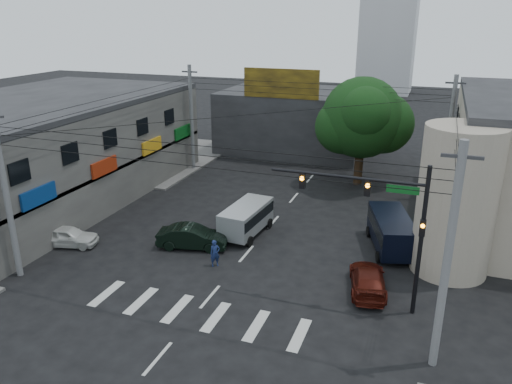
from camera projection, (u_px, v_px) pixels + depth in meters
The scene contains 18 objects.
ground at pixel (233, 269), 27.33m from camera, with size 160.00×160.00×0.00m, color black.
sidewalk_far_left at pixel (135, 155), 49.04m from camera, with size 16.00×16.00×0.15m, color #514F4C.
building_left at pixel (41, 151), 37.28m from camera, with size 14.00×24.00×7.00m, color #474442.
corner_column at pixel (457, 201), 25.96m from camera, with size 4.00×4.00×8.00m, color gray.
building_far at pixel (295, 120), 50.60m from camera, with size 14.00×10.00×6.00m, color #232326.
billboard at pixel (281, 83), 44.82m from camera, with size 7.00×0.30×2.60m, color olive.
street_tree at pixel (362, 118), 39.22m from camera, with size 6.40×6.40×8.70m.
traffic_gantry at pixel (385, 213), 22.28m from camera, with size 7.10×0.35×7.20m.
utility_pole_near_left at pixel (6, 194), 25.20m from camera, with size 0.32×0.32×9.20m, color #59595B.
utility_pole_near_right at pixel (447, 261), 18.40m from camera, with size 0.32×0.32×9.20m, color #59595B.
utility_pole_far_left at pixel (192, 119), 43.32m from camera, with size 0.32×0.32×9.20m, color #59595B.
utility_pole_far_right at pixel (448, 138), 36.53m from camera, with size 0.32×0.32×9.20m, color #59595B.
dark_sedan at pixel (192, 237), 29.67m from camera, with size 4.38×2.38×1.37m, color black.
white_compact at pixel (68, 236), 29.95m from camera, with size 3.85×2.33×1.22m, color silver.
maroon_sedan at pixel (368, 279), 25.08m from camera, with size 2.53×4.47×1.22m, color #421009.
silver_minivan at pixel (246, 220), 31.38m from camera, with size 2.21×4.58×1.91m, color gray, non-canonical shape.
navy_van at pixel (391, 233), 29.37m from camera, with size 3.38×5.51×2.07m, color black, non-canonical shape.
traffic_officer at pixel (215, 253), 27.47m from camera, with size 0.66×0.63×1.53m, color #16224E.
Camera 1 is at (9.52, -22.39, 13.21)m, focal length 35.00 mm.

